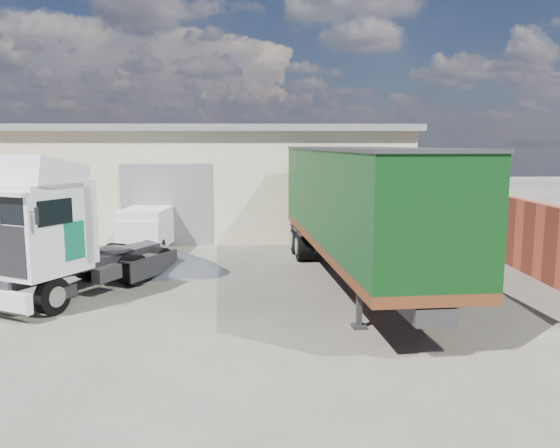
{
  "coord_description": "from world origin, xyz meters",
  "views": [
    {
      "loc": [
        2.44,
        -13.94,
        4.44
      ],
      "look_at": [
        2.82,
        3.0,
        1.95
      ],
      "focal_mm": 35.0,
      "sensor_mm": 36.0,
      "label": 1
    }
  ],
  "objects_px": {
    "tractor_unit": "(56,239)",
    "panel_van": "(149,227)",
    "orange_skip": "(29,227)",
    "box_trailer": "(357,201)"
  },
  "relations": [
    {
      "from": "panel_van",
      "to": "box_trailer",
      "type": "bearing_deg",
      "value": -35.71
    },
    {
      "from": "tractor_unit",
      "to": "panel_van",
      "type": "distance_m",
      "value": 7.86
    },
    {
      "from": "panel_van",
      "to": "orange_skip",
      "type": "height_order",
      "value": "orange_skip"
    },
    {
      "from": "tractor_unit",
      "to": "orange_skip",
      "type": "relative_size",
      "value": 2.0
    },
    {
      "from": "tractor_unit",
      "to": "orange_skip",
      "type": "xyz_separation_m",
      "value": [
        -4.39,
        8.3,
        -0.9
      ]
    },
    {
      "from": "box_trailer",
      "to": "orange_skip",
      "type": "relative_size",
      "value": 4.06
    },
    {
      "from": "tractor_unit",
      "to": "panel_van",
      "type": "bearing_deg",
      "value": 109.11
    },
    {
      "from": "box_trailer",
      "to": "panel_van",
      "type": "bearing_deg",
      "value": 136.92
    },
    {
      "from": "tractor_unit",
      "to": "panel_van",
      "type": "height_order",
      "value": "tractor_unit"
    },
    {
      "from": "panel_van",
      "to": "orange_skip",
      "type": "xyz_separation_m",
      "value": [
        -5.36,
        0.55,
        -0.07
      ]
    }
  ]
}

